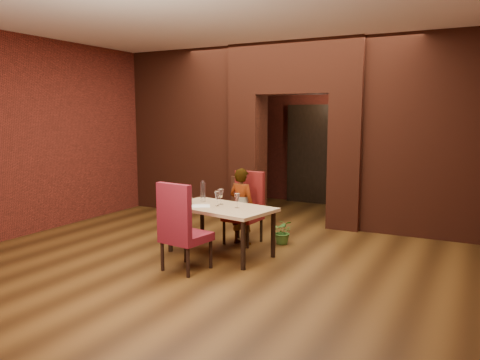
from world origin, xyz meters
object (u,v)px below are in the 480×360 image
Objects in this scene: dining_table at (221,230)px; chair_far at (243,208)px; water_bottle at (203,191)px; chair_near at (186,226)px; potted_plant at (283,232)px; wine_glass_a at (221,197)px; wine_bucket at (186,197)px; wine_glass_b at (217,199)px; person_seated at (242,206)px; wine_glass_c at (237,201)px.

chair_far is (0.01, 0.66, 0.20)m from dining_table.
water_bottle is at bearing 165.48° from dining_table.
water_bottle is at bearing -61.72° from chair_near.
dining_table reaches higher than potted_plant.
wine_bucket is at bearing -151.22° from wine_glass_a.
wine_glass_a is at bearing -13.27° from water_bottle.
water_bottle is (-0.36, 0.20, 0.05)m from wine_glass_b.
person_seated is at bearing -75.28° from chair_far.
person_seated reaches higher than potted_plant.
water_bottle is 1.37m from potted_plant.
chair_near is 5.57× the size of wine_glass_c.
chair_far is at bearing 83.75° from wine_glass_a.
chair_near is at bearing 94.67° from person_seated.
chair_near reaches higher than water_bottle.
person_seated is at bearing -84.82° from chair_near.
wine_glass_a is 1.10× the size of wine_glass_c.
chair_far reaches higher than water_bottle.
water_bottle is (-0.41, -0.48, 0.30)m from chair_far.
wine_bucket is at bearing -170.45° from wine_glass_c.
potted_plant is (0.31, 0.89, -0.59)m from wine_glass_c.
chair_near reaches higher than wine_glass_c.
chair_near is at bearing -83.62° from dining_table.
wine_glass_b is (0.01, -0.11, -0.01)m from wine_glass_a.
chair_near is at bearing -88.83° from chair_far.
person_seated is 5.74× the size of wine_glass_c.
wine_glass_b is at bearing -90.95° from chair_far.
wine_glass_b is 0.31m from wine_glass_c.
wine_glass_c is at bearing 9.55° from wine_bucket.
chair_near is 5.05× the size of wine_glass_a.
wine_glass_c is (0.26, -0.67, 0.24)m from chair_far.
wine_bucket is 0.33m from water_bottle.
potted_plant is (0.56, 0.28, -0.39)m from person_seated.
person_seated reaches higher than water_bottle.
chair_near is 0.79m from wine_glass_b.
dining_table is 6.57× the size of wine_glass_a.
chair_far is at bearing -71.22° from person_seated.
water_bottle is at bearing 163.99° from wine_glass_c.
wine_glass_a is at bearing 94.41° from wine_glass_b.
chair_near reaches higher than wine_bucket.
wine_bucket is at bearing -136.16° from potted_plant.
wine_glass_c is at bearing -16.01° from water_bottle.
wine_bucket is at bearing -164.38° from wine_glass_b.
potted_plant is (0.63, 0.78, -0.60)m from wine_glass_a.
water_bottle is (-0.35, 0.08, 0.04)m from wine_glass_a.
chair_near is at bearing -112.72° from wine_glass_c.
wine_glass_a is at bearing -92.74° from chair_far.
chair_near reaches higher than potted_plant.
chair_far is 2.81× the size of potted_plant.
wine_glass_b reaches higher than potted_plant.
water_bottle is at bearing 166.73° from wine_glass_a.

